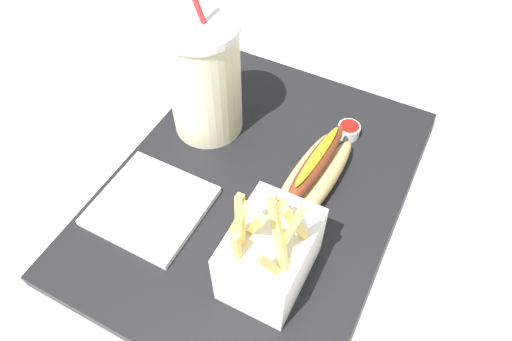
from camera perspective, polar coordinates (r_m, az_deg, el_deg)
ground_plane at (r=0.62m, az=-0.00°, el=-3.44°), size 2.40×2.40×0.02m
food_tray at (r=0.60m, az=-0.00°, el=-2.35°), size 0.46×0.35×0.02m
soda_cup at (r=0.61m, az=-6.31°, el=11.06°), size 0.10×0.10×0.26m
fries_basket at (r=0.49m, az=1.71°, el=-10.09°), size 0.11×0.08×0.16m
hot_dog_1 at (r=0.58m, az=7.10°, el=-0.37°), size 0.16×0.07×0.06m
ketchup_cup_1 at (r=0.66m, az=11.19°, el=4.86°), size 0.03×0.03×0.02m
napkin_stack at (r=0.59m, az=-12.65°, el=-4.21°), size 0.12×0.13×0.01m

